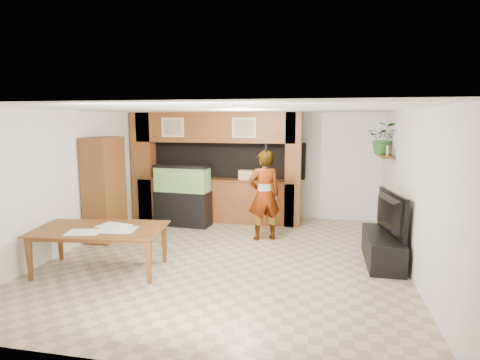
% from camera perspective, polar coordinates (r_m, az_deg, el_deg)
% --- Properties ---
extents(floor, '(6.50, 6.50, 0.00)m').
position_cam_1_polar(floor, '(7.26, -1.75, -10.97)').
color(floor, tan).
rests_on(floor, ground).
extents(ceiling, '(6.50, 6.50, 0.00)m').
position_cam_1_polar(ceiling, '(6.84, -1.85, 10.01)').
color(ceiling, white).
rests_on(ceiling, wall_back).
extents(wall_back, '(6.00, 0.00, 6.00)m').
position_cam_1_polar(wall_back, '(10.09, 2.51, 2.15)').
color(wall_back, beige).
rests_on(wall_back, floor).
extents(wall_left, '(0.00, 6.50, 6.50)m').
position_cam_1_polar(wall_left, '(8.16, -22.74, -0.04)').
color(wall_left, beige).
rests_on(wall_left, floor).
extents(wall_right, '(0.00, 6.50, 6.50)m').
position_cam_1_polar(wall_right, '(6.89, 23.27, -1.55)').
color(wall_right, beige).
rests_on(wall_right, floor).
extents(partition, '(4.20, 0.99, 2.60)m').
position_cam_1_polar(partition, '(9.69, -3.62, 1.95)').
color(partition, brown).
rests_on(partition, floor).
extents(wall_clock, '(0.05, 0.25, 0.25)m').
position_cam_1_polar(wall_clock, '(8.92, -19.16, 4.71)').
color(wall_clock, black).
rests_on(wall_clock, wall_left).
extents(wall_shelf, '(0.25, 0.90, 0.04)m').
position_cam_1_polar(wall_shelf, '(8.72, 19.94, 3.27)').
color(wall_shelf, '#603116').
rests_on(wall_shelf, wall_right).
extents(pantry_cabinet, '(0.52, 0.85, 2.09)m').
position_cam_1_polar(pantry_cabinet, '(8.54, -18.72, -1.21)').
color(pantry_cabinet, '#603116').
rests_on(pantry_cabinet, floor).
extents(trash_can, '(0.30, 0.30, 0.56)m').
position_cam_1_polar(trash_can, '(8.87, -17.89, -5.88)').
color(trash_can, '#B2B2B7').
rests_on(trash_can, floor).
extents(aquarium, '(1.28, 0.48, 1.41)m').
position_cam_1_polar(aquarium, '(9.31, -8.16, -2.26)').
color(aquarium, black).
rests_on(aquarium, floor).
extents(tv_stand, '(0.55, 1.49, 0.50)m').
position_cam_1_polar(tv_stand, '(7.37, 19.59, -9.13)').
color(tv_stand, black).
rests_on(tv_stand, floor).
extents(television, '(0.38, 1.28, 0.73)m').
position_cam_1_polar(television, '(7.21, 19.84, -4.47)').
color(television, black).
rests_on(television, tv_stand).
extents(photo_frame, '(0.05, 0.16, 0.21)m').
position_cam_1_polar(photo_frame, '(8.47, 20.20, 3.95)').
color(photo_frame, '#C8B385').
rests_on(photo_frame, wall_shelf).
extents(potted_plant, '(0.72, 0.67, 0.66)m').
position_cam_1_polar(potted_plant, '(8.85, 19.71, 5.62)').
color(potted_plant, '#265E25').
rests_on(potted_plant, wall_shelf).
extents(person, '(0.79, 0.68, 1.83)m').
position_cam_1_polar(person, '(8.11, 3.45, -2.18)').
color(person, tan).
rests_on(person, floor).
extents(microphone, '(0.04, 0.10, 0.16)m').
position_cam_1_polar(microphone, '(7.82, 3.71, 4.52)').
color(microphone, black).
rests_on(microphone, person).
extents(dining_table, '(2.18, 1.42, 0.72)m').
position_cam_1_polar(dining_table, '(6.88, -19.27, -9.44)').
color(dining_table, '#603116').
rests_on(dining_table, floor).
extents(newspaper_a, '(0.64, 0.50, 0.01)m').
position_cam_1_polar(newspaper_a, '(6.62, -17.13, -6.76)').
color(newspaper_a, silver).
rests_on(newspaper_a, dining_table).
extents(newspaper_b, '(0.57, 0.47, 0.01)m').
position_cam_1_polar(newspaper_b, '(6.65, -21.36, -6.93)').
color(newspaper_b, silver).
rests_on(newspaper_b, dining_table).
extents(newspaper_c, '(0.56, 0.46, 0.01)m').
position_cam_1_polar(newspaper_c, '(6.87, -17.48, -6.23)').
color(newspaper_c, silver).
rests_on(newspaper_c, dining_table).
extents(counter_box, '(0.34, 0.23, 0.22)m').
position_cam_1_polar(counter_box, '(9.35, 0.90, 0.72)').
color(counter_box, tan).
rests_on(counter_box, partition).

